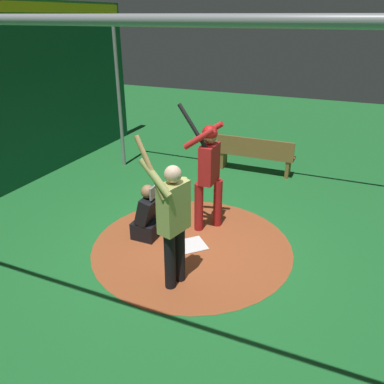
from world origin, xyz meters
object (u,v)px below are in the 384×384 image
at_px(batter, 208,168).
at_px(catcher, 148,217).
at_px(home_plate, 192,245).
at_px(bench, 255,154).
at_px(visitor, 173,219).

height_order(batter, catcher, batter).
bearing_deg(catcher, batter, 41.97).
distance_m(home_plate, bench, 3.49).
distance_m(catcher, bench, 3.60).
bearing_deg(catcher, home_plate, 2.87).
bearing_deg(batter, bench, 88.33).
distance_m(home_plate, visitor, 1.39).
relative_size(home_plate, batter, 0.20).
height_order(catcher, visitor, visitor).
xyz_separation_m(batter, bench, (0.08, 2.81, -0.66)).
distance_m(batter, visitor, 1.61).
bearing_deg(catcher, bench, 76.38).
xyz_separation_m(visitor, bench, (-0.06, 4.42, -0.56)).
height_order(home_plate, bench, bench).
relative_size(catcher, bench, 0.53).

